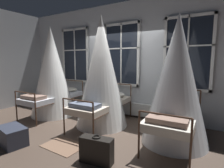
# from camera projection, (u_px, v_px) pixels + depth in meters

# --- Properties ---
(ground) EXTENTS (16.39, 16.39, 0.00)m
(ground) POSITION_uv_depth(u_px,v_px,m) (100.00, 126.00, 4.62)
(ground) COLOR #4C3D33
(back_wall_with_windows) EXTENTS (7.76, 0.10, 3.40)m
(back_wall_with_windows) POSITION_uv_depth(u_px,v_px,m) (123.00, 60.00, 5.48)
(back_wall_with_windows) COLOR silver
(back_wall_with_windows) RESTS_ON ground
(window_bank) EXTENTS (4.91, 0.10, 2.73)m
(window_bank) POSITION_uv_depth(u_px,v_px,m) (121.00, 78.00, 5.45)
(window_bank) COLOR black
(window_bank) RESTS_ON ground
(cot_first) EXTENTS (1.34, 1.97, 2.71)m
(cot_first) POSITION_uv_depth(u_px,v_px,m) (52.00, 73.00, 5.45)
(cot_first) COLOR #4C3323
(cot_first) RESTS_ON ground
(cot_second) EXTENTS (1.34, 1.97, 2.82)m
(cot_second) POSITION_uv_depth(u_px,v_px,m) (101.00, 73.00, 4.54)
(cot_second) COLOR #4C3323
(cot_second) RESTS_ON ground
(cot_third) EXTENTS (1.34, 1.97, 2.62)m
(cot_third) POSITION_uv_depth(u_px,v_px,m) (176.00, 82.00, 3.56)
(cot_third) COLOR #4C3323
(cot_third) RESTS_ON ground
(rug_second) EXTENTS (0.82, 0.59, 0.01)m
(rug_second) POSITION_uv_depth(u_px,v_px,m) (64.00, 146.00, 3.55)
(rug_second) COLOR brown
(rug_second) RESTS_ON ground
(suitcase_dark) EXTENTS (0.58, 0.29, 0.47)m
(suitcase_dark) POSITION_uv_depth(u_px,v_px,m) (97.00, 150.00, 2.94)
(suitcase_dark) COLOR black
(suitcase_dark) RESTS_ON ground
(travel_trunk) EXTENTS (0.70, 0.51, 0.37)m
(travel_trunk) POSITION_uv_depth(u_px,v_px,m) (12.00, 136.00, 3.59)
(travel_trunk) COLOR #2D3342
(travel_trunk) RESTS_ON ground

